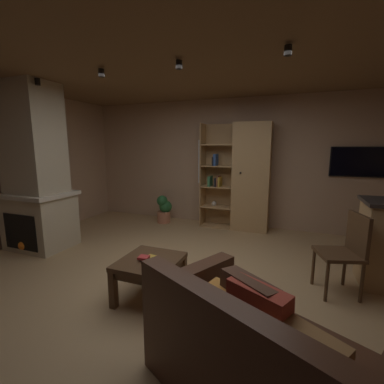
{
  "coord_description": "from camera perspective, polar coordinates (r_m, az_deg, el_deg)",
  "views": [
    {
      "loc": [
        1.19,
        -2.75,
        1.64
      ],
      "look_at": [
        0.0,
        0.4,
        1.05
      ],
      "focal_mm": 24.66,
      "sensor_mm": 36.0,
      "label": 1
    }
  ],
  "objects": [
    {
      "name": "track_light_spot_0",
      "position": [
        4.45,
        -30.43,
        19.88
      ],
      "size": [
        0.07,
        0.07,
        0.09
      ],
      "primitive_type": "cylinder",
      "color": "black"
    },
    {
      "name": "wall_back",
      "position": [
        5.55,
        8.33,
        6.18
      ],
      "size": [
        6.39,
        0.06,
        2.58
      ],
      "primitive_type": "cube",
      "color": "tan",
      "rests_on": "ground"
    },
    {
      "name": "bookshelf_cabinet",
      "position": [
        5.24,
        11.7,
        3.03
      ],
      "size": [
        1.34,
        0.41,
        2.08
      ],
      "color": "tan",
      "rests_on": "ground"
    },
    {
      "name": "floor",
      "position": [
        3.42,
        -2.51,
        -18.89
      ],
      "size": [
        6.27,
        5.26,
        0.02
      ],
      "primitive_type": "cube",
      "color": "tan",
      "rests_on": "ground"
    },
    {
      "name": "window_pane_back",
      "position": [
        5.59,
        5.21,
        6.44
      ],
      "size": [
        0.79,
        0.01,
        0.93
      ],
      "primitive_type": "cube",
      "color": "white"
    },
    {
      "name": "table_book_1",
      "position": [
        2.9,
        -10.41,
        -13.75
      ],
      "size": [
        0.11,
        0.11,
        0.02
      ],
      "primitive_type": "cube",
      "rotation": [
        0.0,
        0.0,
        0.1
      ],
      "color": "#B22D2D",
      "rests_on": "coffee_table"
    },
    {
      "name": "track_light_spot_3",
      "position": [
        2.9,
        20.05,
        26.82
      ],
      "size": [
        0.07,
        0.07,
        0.09
      ],
      "primitive_type": "cylinder",
      "color": "black"
    },
    {
      "name": "leather_couch",
      "position": [
        2.01,
        14.25,
        -31.65
      ],
      "size": [
        1.7,
        1.43,
        0.84
      ],
      "color": "#4C2D1E",
      "rests_on": "ground"
    },
    {
      "name": "stone_fireplace",
      "position": [
        4.85,
        -30.71,
        2.89
      ],
      "size": [
        1.02,
        0.8,
        2.58
      ],
      "color": "#BCAD8E",
      "rests_on": "ground"
    },
    {
      "name": "coffee_table",
      "position": [
        2.97,
        -9.09,
        -15.77
      ],
      "size": [
        0.61,
        0.65,
        0.45
      ],
      "color": "#4C331E",
      "rests_on": "ground"
    },
    {
      "name": "wall_mounted_tv",
      "position": [
        5.47,
        32.52,
        5.51
      ],
      "size": [
        0.93,
        0.06,
        0.53
      ],
      "color": "black"
    },
    {
      "name": "potted_floor_plant",
      "position": [
        5.73,
        -6.06,
        -3.69
      ],
      "size": [
        0.31,
        0.3,
        0.6
      ],
      "color": "#B77051",
      "rests_on": "ground"
    },
    {
      "name": "ceiling",
      "position": [
        3.15,
        -2.91,
        27.47
      ],
      "size": [
        6.27,
        5.26,
        0.02
      ],
      "primitive_type": "cube",
      "color": "brown"
    },
    {
      "name": "dining_chair",
      "position": [
        3.41,
        30.39,
        -10.48
      ],
      "size": [
        0.53,
        0.53,
        0.92
      ],
      "color": "#4C331E",
      "rests_on": "ground"
    },
    {
      "name": "track_light_spot_1",
      "position": [
        3.66,
        -19.01,
        23.17
      ],
      "size": [
        0.07,
        0.07,
        0.09
      ],
      "primitive_type": "cylinder",
      "color": "black"
    },
    {
      "name": "table_book_0",
      "position": [
        2.95,
        -8.62,
        -13.79
      ],
      "size": [
        0.13,
        0.1,
        0.02
      ],
      "primitive_type": "cube",
      "rotation": [
        0.0,
        0.0,
        -0.15
      ],
      "color": "gold",
      "rests_on": "coffee_table"
    },
    {
      "name": "track_light_spot_2",
      "position": [
        3.18,
        -2.83,
        25.8
      ],
      "size": [
        0.07,
        0.07,
        0.09
      ],
      "primitive_type": "cylinder",
      "color": "black"
    }
  ]
}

